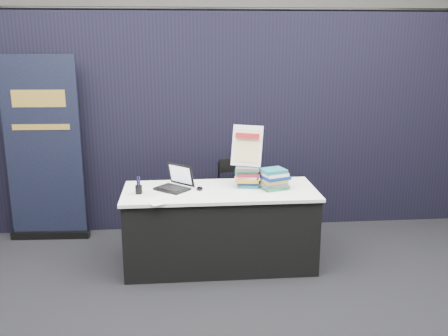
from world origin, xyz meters
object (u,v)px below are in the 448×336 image
pullup_banner (44,160)px  stacking_chair (237,196)px  display_table (220,227)px  laptop (172,183)px  book_stack_tall (247,176)px  book_stack_short (275,179)px  info_sign (247,146)px

pullup_banner → stacking_chair: size_ratio=2.26×
display_table → stacking_chair: (0.24, 0.62, 0.11)m
laptop → book_stack_tall: 0.71m
laptop → pullup_banner: bearing=-167.1°
book_stack_tall → book_stack_short: size_ratio=0.88×
display_table → laptop: 0.62m
book_stack_tall → stacking_chair: bearing=93.1°
laptop → book_stack_short: bearing=36.9°
display_table → book_stack_tall: (0.27, 0.08, 0.47)m
book_stack_tall → pullup_banner: (-2.06, 0.75, 0.02)m
book_stack_short → book_stack_tall: bearing=155.6°
laptop → display_table: bearing=34.0°
laptop → book_stack_short: size_ratio=1.52×
info_sign → stacking_chair: (-0.03, 0.50, -0.65)m
laptop → book_stack_tall: laptop is taller
book_stack_tall → info_sign: (-0.00, 0.03, 0.29)m
display_table → book_stack_tall: bearing=17.2°
display_table → laptop: (-0.44, 0.07, 0.43)m
display_table → book_stack_short: book_stack_short is taller
stacking_chair → info_sign: bearing=-99.6°
stacking_chair → book_stack_tall: bearing=-99.8°
display_table → info_sign: size_ratio=4.57×
display_table → info_sign: bearing=23.0°
display_table → pullup_banner: 2.03m
display_table → stacking_chair: bearing=68.9°
display_table → book_stack_short: (0.51, -0.03, 0.47)m
book_stack_short → pullup_banner: bearing=159.5°
display_table → book_stack_tall: size_ratio=7.80×
laptop → book_stack_short: laptop is taller
laptop → pullup_banner: pullup_banner is taller
info_sign → stacking_chair: size_ratio=0.45×
laptop → book_stack_short: 0.96m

